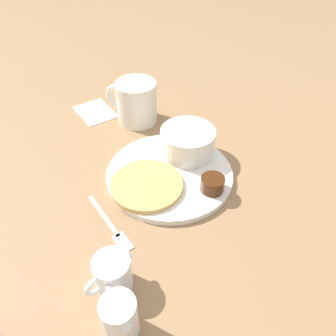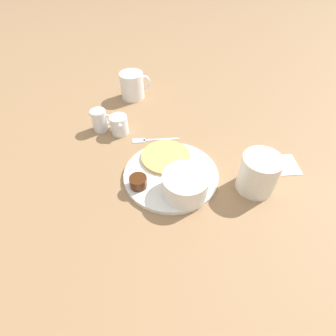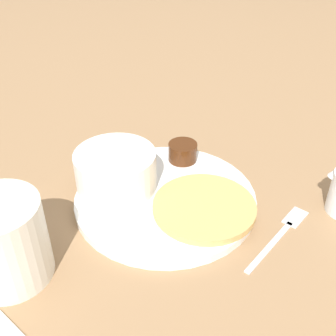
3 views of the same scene
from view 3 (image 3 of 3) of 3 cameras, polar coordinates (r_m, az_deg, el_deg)
name	(u,v)px [view 3 (image 3 of 3)]	position (r m, az deg, el deg)	size (l,w,h in m)	color
ground_plane	(165,202)	(0.58, -0.36, -4.63)	(4.00, 4.00, 0.00)	#93704C
plate	(165,199)	(0.57, -0.36, -4.17)	(0.24, 0.24, 0.01)	white
pancake_stack	(203,209)	(0.54, 4.76, -5.51)	(0.13, 0.13, 0.01)	tan
bowl	(116,169)	(0.57, -7.09, -0.15)	(0.11, 0.11, 0.05)	white
syrup_cup	(183,152)	(0.63, 2.01, 2.21)	(0.04, 0.04, 0.03)	#47230F
butter_ramekin	(106,169)	(0.60, -8.36, -0.15)	(0.04, 0.04, 0.04)	white
coffee_mug	(2,243)	(0.48, -21.56, -9.46)	(0.12, 0.09, 0.10)	silver
fork	(283,231)	(0.55, 15.35, -8.18)	(0.14, 0.04, 0.00)	silver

